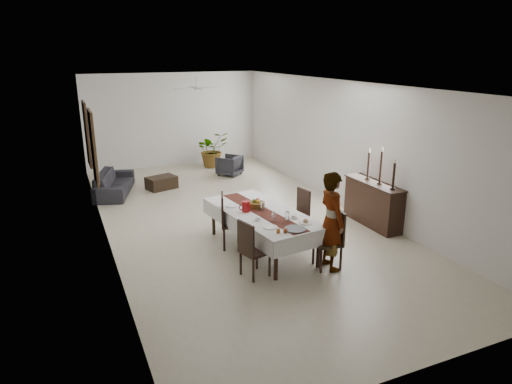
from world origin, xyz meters
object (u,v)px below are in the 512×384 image
object	(u,v)px
dining_table_top	(262,213)
red_pitcher	(246,206)
sofa	(114,183)
sideboard_body	(373,204)
woman	(332,221)

from	to	relation	value
dining_table_top	red_pitcher	size ratio (longest dim) A/B	12.00
red_pitcher	sofa	xyz separation A→B (m)	(-1.96, 5.05, -0.62)
dining_table_top	sideboard_body	distance (m)	2.97
red_pitcher	sofa	distance (m)	5.45
dining_table_top	sofa	distance (m)	5.66
woman	sideboard_body	world-z (taller)	woman
red_pitcher	woman	distance (m)	1.78
dining_table_top	woman	distance (m)	1.51
dining_table_top	woman	xyz separation A→B (m)	(0.83, -1.26, 0.14)
dining_table_top	sofa	xyz separation A→B (m)	(-2.25, 5.17, -0.48)
woman	dining_table_top	bearing A→B (deg)	37.35
dining_table_top	woman	bearing A→B (deg)	-64.09
sofa	dining_table_top	bearing A→B (deg)	-139.17
woman	sideboard_body	bearing A→B (deg)	-50.93
red_pitcher	dining_table_top	bearing A→B (deg)	-23.25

